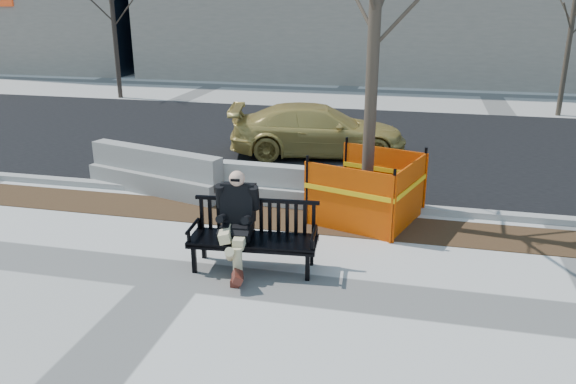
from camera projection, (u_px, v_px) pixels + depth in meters
name	position (u px, v px, depth m)	size (l,w,h in m)	color
ground	(178.00, 275.00, 8.62)	(120.00, 120.00, 0.00)	beige
mulch_strip	(233.00, 214.00, 11.01)	(40.00, 1.20, 0.02)	#47301C
asphalt_street	(300.00, 140.00, 16.72)	(60.00, 10.40, 0.01)	black
curb	(247.00, 196.00, 11.87)	(60.00, 0.25, 0.12)	#9E9B93
bench	(254.00, 268.00, 8.83)	(1.98, 0.71, 1.06)	black
seated_man	(238.00, 266.00, 8.91)	(0.65, 1.08, 1.52)	black
tree_fence	(365.00, 218.00, 10.82)	(2.61, 2.61, 6.52)	#FE5800
sedan	(318.00, 155.00, 15.19)	(1.86, 4.57, 1.33)	tan
jersey_barrier_left	(157.00, 191.00, 12.34)	(3.29, 0.66, 0.94)	gray
jersey_barrier_right	(288.00, 204.00, 11.56)	(2.81, 0.56, 0.81)	#A6A39B
far_tree_left	(121.00, 97.00, 23.82)	(2.03, 2.03, 5.47)	#3F3229
far_tree_right	(558.00, 115.00, 20.24)	(1.94, 1.94, 5.22)	#473B2E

